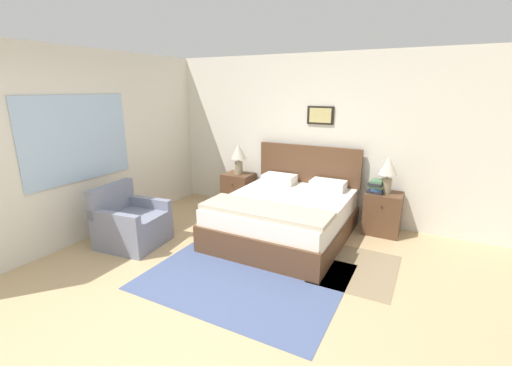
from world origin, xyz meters
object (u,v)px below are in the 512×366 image
Objects in this scene: table_lamp_by_door at (388,170)px; table_lamp_near_window at (239,155)px; bed at (285,215)px; nightstand_by_door at (383,213)px; armchair at (131,224)px; nightstand_near_window at (239,191)px.

table_lamp_near_window is at bearing 180.00° from table_lamp_by_door.
nightstand_by_door is (1.23, 0.77, -0.01)m from bed.
table_lamp_by_door is at bearing 116.58° from armchair.
armchair is 1.59× the size of table_lamp_near_window.
bed is 3.71× the size of table_lamp_by_door.
armchair is at bearing -145.31° from bed.
nightstand_by_door is at bearing 0.14° from table_lamp_near_window.
bed reaches higher than armchair.
bed is 1.45m from nightstand_by_door.
bed is 2.14m from armchair.
nightstand_by_door is 2.52m from table_lamp_near_window.
bed is at bearing -148.34° from table_lamp_by_door.
bed is at bearing -32.11° from nightstand_near_window.
bed is 1.45m from nightstand_near_window.
armchair is 2.06m from nightstand_near_window.
armchair is (-1.76, -1.22, -0.03)m from bed.
table_lamp_near_window is 1.00× the size of table_lamp_by_door.
nightstand_by_door is (2.45, 0.00, 0.00)m from nightstand_near_window.
nightstand_by_door is 1.15× the size of table_lamp_near_window.
table_lamp_by_door is at bearing -26.90° from nightstand_by_door.
nightstand_near_window is 1.15× the size of table_lamp_by_door.
nightstand_by_door is 1.15× the size of table_lamp_by_door.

